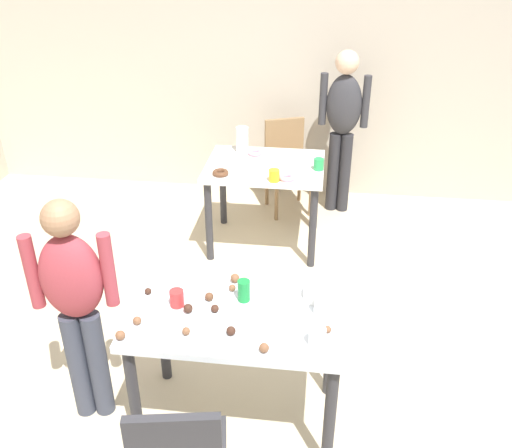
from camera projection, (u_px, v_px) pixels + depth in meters
ground_plane at (247, 424)px, 3.18m from camera, size 6.40×6.40×0.00m
wall_back at (293, 64)px, 5.33m from camera, size 6.40×0.10×2.60m
dining_table_near at (238, 332)px, 2.92m from camera, size 1.12×0.66×0.75m
dining_table_far at (265, 177)px, 4.65m from camera, size 0.96×0.76×0.75m
chair_far_table at (287, 160)px, 5.34m from camera, size 0.52×0.52×0.87m
person_girl_near at (75, 298)px, 2.89m from camera, size 0.46×0.25×1.37m
person_adult_far at (343, 119)px, 5.08m from camera, size 0.45×0.23×1.53m
mixing_bowl at (319, 293)px, 2.97m from camera, size 0.16×0.16×0.06m
soda_can at (244, 291)px, 2.94m from camera, size 0.07×0.07×0.12m
fork_near at (302, 327)px, 2.77m from camera, size 0.17×0.02×0.01m
cup_near_0 at (177, 298)px, 2.91m from camera, size 0.07×0.07×0.09m
cup_near_1 at (321, 305)px, 2.84m from camera, size 0.07×0.07×0.11m
cup_near_2 at (317, 337)px, 2.63m from camera, size 0.08×0.08×0.10m
cake_ball_0 at (186, 331)px, 2.72m from camera, size 0.04×0.04×0.04m
cake_ball_1 at (209, 297)px, 2.96m from camera, size 0.05×0.05×0.05m
cake_ball_2 at (328, 329)px, 2.73m from camera, size 0.04×0.04×0.04m
cake_ball_3 at (235, 278)px, 3.10m from camera, size 0.05×0.05×0.05m
cake_ball_4 at (232, 288)px, 3.03m from camera, size 0.04×0.04×0.04m
cake_ball_5 at (231, 331)px, 2.71m from camera, size 0.05×0.05×0.05m
cake_ball_6 at (264, 348)px, 2.61m from camera, size 0.05×0.05×0.05m
cake_ball_7 at (188, 308)px, 2.87m from camera, size 0.05×0.05×0.05m
cake_ball_8 at (120, 335)px, 2.68m from camera, size 0.05×0.05×0.05m
cake_ball_9 at (137, 321)px, 2.78m from camera, size 0.04×0.04×0.04m
cake_ball_10 at (148, 291)px, 3.01m from camera, size 0.04×0.04×0.04m
cake_ball_11 at (215, 308)px, 2.87m from camera, size 0.04×0.04×0.04m
pitcher_far at (242, 140)px, 4.79m from camera, size 0.11×0.11×0.22m
cup_far_0 at (274, 176)px, 4.28m from camera, size 0.08×0.08×0.09m
cup_far_1 at (319, 164)px, 4.47m from camera, size 0.08×0.08×0.09m
donut_far_0 at (220, 173)px, 4.39m from camera, size 0.13×0.13×0.04m
donut_far_1 at (255, 153)px, 4.77m from camera, size 0.13×0.13×0.04m
donut_far_2 at (287, 177)px, 4.31m from camera, size 0.13×0.13×0.04m
donut_far_3 at (267, 166)px, 4.51m from camera, size 0.10×0.10×0.03m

